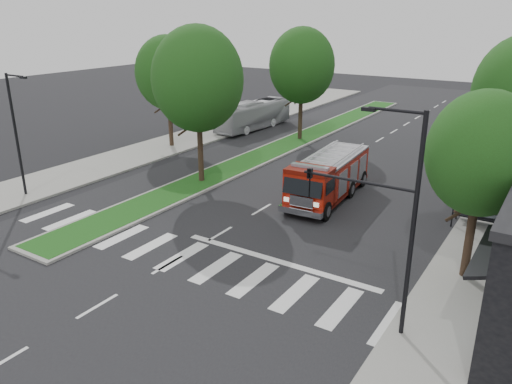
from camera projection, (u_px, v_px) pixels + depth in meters
The scene contains 13 objects.
ground at pixel (220, 234), 25.69m from camera, with size 140.00×140.00×0.00m, color black.
sidewalk_left at pixel (151, 150), 40.95m from camera, with size 5.00×80.00×0.15m, color gray.
median at pixel (289, 144), 42.97m from camera, with size 3.00×50.00×0.15m.
bus_shelter at pixel (487, 191), 25.77m from camera, with size 3.20×1.60×2.61m.
tree_right_near at pixel (483, 154), 19.57m from camera, with size 4.40×4.40×8.05m.
tree_median_near at pixel (198, 79), 31.18m from camera, with size 5.80×5.80×10.16m.
tree_median_far at pixel (302, 66), 42.38m from camera, with size 5.60×5.60×9.72m.
tree_left_mid at pixel (168, 73), 40.22m from camera, with size 5.20×5.20×9.16m.
streetlight_right_near at pixel (388, 208), 16.46m from camera, with size 4.08×0.22×8.00m.
streetlight_left_near at pixel (17, 130), 29.47m from camera, with size 1.90×0.20×7.50m.
streetlight_right_far at pixel (509, 108), 34.76m from camera, with size 2.11×0.20×8.00m.
fire_engine at pixel (328, 177), 30.09m from camera, with size 3.07×8.54×2.91m.
city_bus at pixel (254, 115), 48.51m from camera, with size 2.26×9.66×2.69m, color #B2B2B7.
Camera 1 is at (14.21, -18.73, 10.75)m, focal length 35.00 mm.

